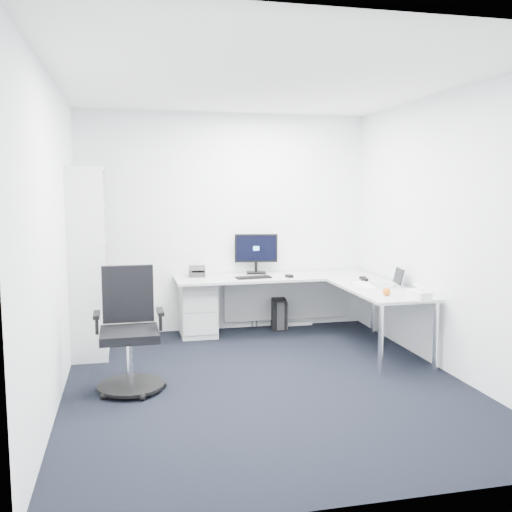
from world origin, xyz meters
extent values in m
plane|color=black|center=(0.00, 0.00, 0.00)|extent=(4.20, 4.20, 0.00)
plane|color=white|center=(0.00, 0.00, 2.70)|extent=(4.20, 4.20, 0.00)
cube|color=white|center=(0.00, 2.10, 1.35)|extent=(3.60, 0.02, 2.70)
cube|color=white|center=(0.00, -2.10, 1.35)|extent=(3.60, 0.02, 2.70)
cube|color=white|center=(-1.80, 0.00, 1.35)|extent=(0.02, 4.20, 2.70)
cube|color=white|center=(1.80, 0.00, 1.35)|extent=(0.02, 4.20, 2.70)
cube|color=#B5B7B7|center=(-0.39, 1.85, 0.33)|extent=(0.42, 0.53, 0.65)
cube|color=black|center=(0.65, 1.97, 0.19)|extent=(0.24, 0.42, 0.39)
cube|color=beige|center=(-1.00, 1.95, 0.17)|extent=(0.20, 0.37, 0.34)
cube|color=white|center=(0.94, 2.04, 0.02)|extent=(0.36, 0.07, 0.04)
cube|color=black|center=(0.25, 1.62, 0.72)|extent=(0.43, 0.19, 0.02)
cube|color=black|center=(0.68, 1.59, 0.73)|extent=(0.08, 0.12, 0.03)
cube|color=white|center=(1.33, 0.83, 0.72)|extent=(0.18, 0.48, 0.02)
sphere|color=#DD5F13|center=(1.31, 0.26, 0.75)|extent=(0.08, 0.08, 0.08)
cube|color=white|center=(1.53, 0.00, 0.76)|extent=(0.16, 0.27, 0.09)
camera|label=1|loc=(-1.22, -4.94, 1.80)|focal=40.00mm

